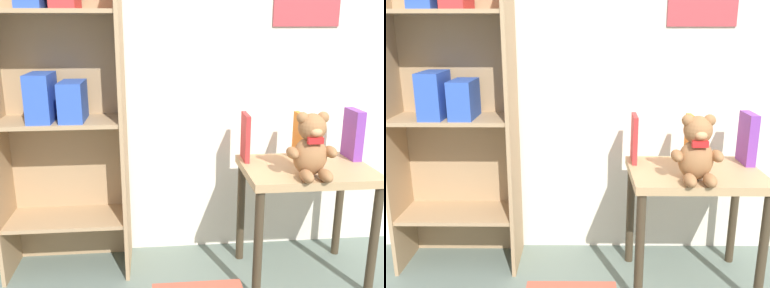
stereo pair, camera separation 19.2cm
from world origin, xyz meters
TOP-DOWN VIEW (x-y plane):
  - wall_back at (0.00, 1.50)m, footprint 4.80×0.07m
  - bookshelf_side at (-0.93, 1.34)m, footprint 0.59×0.29m
  - display_table at (0.19, 1.13)m, footprint 0.58×0.42m
  - teddy_bear at (0.16, 1.01)m, footprint 0.21×0.19m
  - book_standing_red at (-0.07, 1.26)m, footprint 0.03×0.14m
  - book_standing_orange at (0.19, 1.25)m, footprint 0.03×0.13m
  - book_standing_purple at (0.45, 1.24)m, footprint 0.04×0.14m

SIDE VIEW (x-z plane):
  - display_table at x=0.19m, z-range 0.18..0.74m
  - book_standing_orange at x=0.19m, z-range 0.56..0.78m
  - book_standing_red at x=-0.07m, z-range 0.56..0.78m
  - book_standing_purple at x=0.45m, z-range 0.56..0.80m
  - teddy_bear at x=0.16m, z-range 0.55..0.82m
  - bookshelf_side at x=-0.93m, z-range 0.10..1.60m
  - wall_back at x=0.00m, z-range 0.00..2.50m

